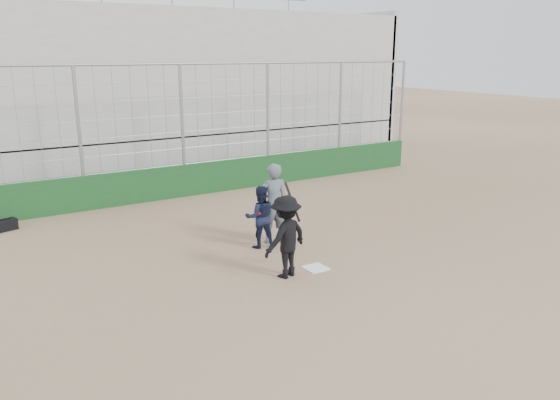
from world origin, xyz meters
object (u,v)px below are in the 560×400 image
batter_at_plate (286,237)px  catcher_crouched (260,227)px  umpire (273,207)px  equipment_bag (3,226)px

batter_at_plate → catcher_crouched: bearing=76.8°
batter_at_plate → catcher_crouched: batter_at_plate is taller
batter_at_plate → umpire: size_ratio=1.07×
batter_at_plate → equipment_bag: 7.63m
batter_at_plate → catcher_crouched: (0.40, 1.71, -0.34)m
equipment_bag → batter_at_plate: bearing=-53.8°
umpire → batter_at_plate: bearing=78.4°
batter_at_plate → catcher_crouched: size_ratio=1.82×
umpire → equipment_bag: (-5.33, 4.28, -0.71)m
batter_at_plate → umpire: 2.04m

